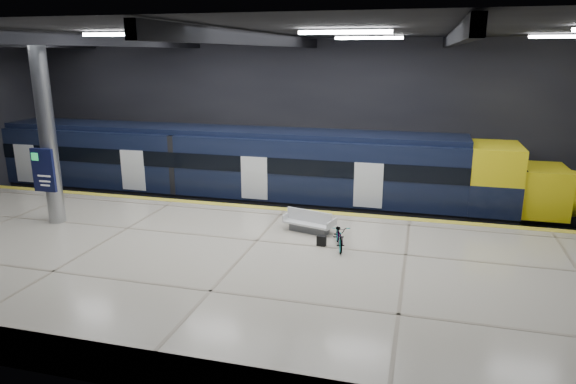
% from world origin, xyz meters
% --- Properties ---
extents(ground, '(30.00, 30.00, 0.00)m').
position_xyz_m(ground, '(0.00, 0.00, 0.00)').
color(ground, black).
rests_on(ground, ground).
extents(room_shell, '(30.10, 16.10, 8.05)m').
position_xyz_m(room_shell, '(-0.00, 0.00, 5.72)').
color(room_shell, black).
rests_on(room_shell, ground).
extents(platform, '(30.00, 11.00, 1.10)m').
position_xyz_m(platform, '(0.00, -2.50, 0.55)').
color(platform, beige).
rests_on(platform, ground).
extents(safety_strip, '(30.00, 0.40, 0.01)m').
position_xyz_m(safety_strip, '(0.00, 2.75, 1.11)').
color(safety_strip, yellow).
rests_on(safety_strip, platform).
extents(rails, '(30.00, 1.52, 0.16)m').
position_xyz_m(rails, '(0.00, 5.50, 0.08)').
color(rails, gray).
rests_on(rails, ground).
extents(train, '(29.40, 2.84, 3.79)m').
position_xyz_m(train, '(-2.99, 5.50, 2.06)').
color(train, black).
rests_on(train, ground).
extents(bench, '(1.96, 1.21, 0.81)m').
position_xyz_m(bench, '(1.54, 0.33, 1.38)').
color(bench, '#595B60').
rests_on(bench, platform).
extents(bicycle, '(0.96, 1.69, 0.84)m').
position_xyz_m(bicycle, '(2.84, -0.92, 1.52)').
color(bicycle, '#99999E').
rests_on(bicycle, platform).
extents(pannier_bag, '(0.32, 0.21, 0.35)m').
position_xyz_m(pannier_bag, '(2.24, -0.92, 1.28)').
color(pannier_bag, black).
rests_on(pannier_bag, platform).
extents(info_column, '(0.90, 0.78, 6.90)m').
position_xyz_m(info_column, '(-8.00, -1.03, 4.46)').
color(info_column, '#9EA0A5').
rests_on(info_column, platform).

